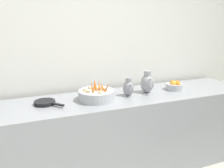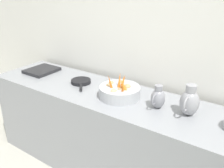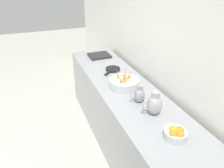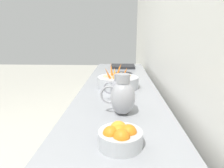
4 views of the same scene
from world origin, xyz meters
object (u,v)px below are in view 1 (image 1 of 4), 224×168
at_px(orange_bowl, 174,85).
at_px(metal_pitcher_tall, 147,83).
at_px(metal_pitcher_short, 128,88).
at_px(skillet_on_counter, 45,103).
at_px(vegetable_colander, 96,95).

height_order(orange_bowl, metal_pitcher_tall, metal_pitcher_tall).
relative_size(metal_pitcher_short, skillet_on_counter, 0.70).
distance_m(vegetable_colander, skillet_on_counter, 0.52).
xyz_separation_m(orange_bowl, skillet_on_counter, (-0.03, -1.50, -0.03)).
distance_m(vegetable_colander, metal_pitcher_tall, 0.62).
bearing_deg(metal_pitcher_tall, orange_bowl, 88.13).
xyz_separation_m(orange_bowl, metal_pitcher_short, (0.02, -0.62, 0.04)).
distance_m(metal_pitcher_tall, skillet_on_counter, 1.13).
distance_m(orange_bowl, skillet_on_counter, 1.50).
height_order(orange_bowl, skillet_on_counter, orange_bowl).
relative_size(vegetable_colander, orange_bowl, 1.90).
bearing_deg(metal_pitcher_tall, metal_pitcher_short, -83.23).
xyz_separation_m(metal_pitcher_tall, skillet_on_counter, (-0.02, -1.13, -0.10)).
bearing_deg(metal_pitcher_tall, vegetable_colander, -86.59).
distance_m(vegetable_colander, metal_pitcher_short, 0.37).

